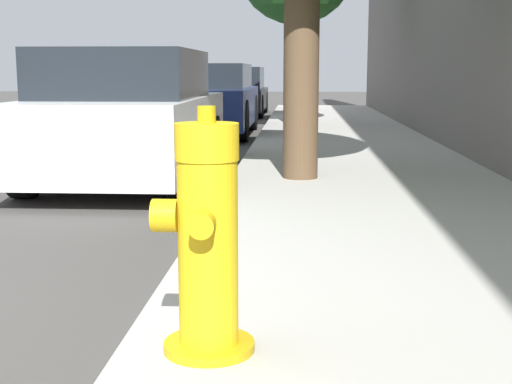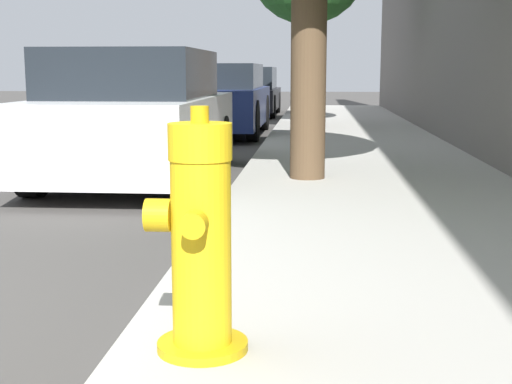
{
  "view_description": "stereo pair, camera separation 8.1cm",
  "coord_description": "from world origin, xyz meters",
  "px_view_note": "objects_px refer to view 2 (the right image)",
  "views": [
    {
      "loc": [
        2.59,
        -2.78,
        1.21
      ],
      "look_at": [
        2.36,
        1.02,
        0.56
      ],
      "focal_mm": 50.0,
      "sensor_mm": 36.0,
      "label": 1
    },
    {
      "loc": [
        2.67,
        -2.78,
        1.21
      ],
      "look_at": [
        2.36,
        1.02,
        0.56
      ],
      "focal_mm": 50.0,
      "sensor_mm": 36.0,
      "label": 2
    }
  ],
  "objects_px": {
    "parked_car_mid": "(218,100)",
    "fire_hydrant": "(200,241)",
    "parked_car_far": "(246,92)",
    "parked_car_near": "(137,118)"
  },
  "relations": [
    {
      "from": "fire_hydrant",
      "to": "parked_car_far",
      "type": "distance_m",
      "value": 17.23
    },
    {
      "from": "parked_car_mid",
      "to": "parked_car_far",
      "type": "distance_m",
      "value": 6.23
    },
    {
      "from": "parked_car_near",
      "to": "parked_car_far",
      "type": "height_order",
      "value": "parked_car_near"
    },
    {
      "from": "fire_hydrant",
      "to": "parked_car_near",
      "type": "distance_m",
      "value": 5.39
    },
    {
      "from": "fire_hydrant",
      "to": "parked_car_near",
      "type": "relative_size",
      "value": 0.25
    },
    {
      "from": "fire_hydrant",
      "to": "parked_car_mid",
      "type": "bearing_deg",
      "value": 97.43
    },
    {
      "from": "parked_car_mid",
      "to": "fire_hydrant",
      "type": "bearing_deg",
      "value": -82.57
    },
    {
      "from": "fire_hydrant",
      "to": "parked_car_far",
      "type": "bearing_deg",
      "value": 94.93
    },
    {
      "from": "fire_hydrant",
      "to": "parked_car_far",
      "type": "relative_size",
      "value": 0.23
    },
    {
      "from": "fire_hydrant",
      "to": "parked_car_near",
      "type": "height_order",
      "value": "parked_car_near"
    }
  ]
}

